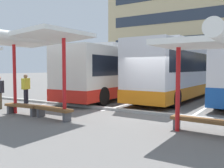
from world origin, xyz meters
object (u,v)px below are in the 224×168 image
Objects in this scene: coach_bus_0 at (122,73)px; coach_bus_1 at (181,71)px; waiting_passenger_2 at (26,87)px; waiting_shelter_1 at (32,40)px; bench_3 at (53,110)px; bench_4 at (201,122)px; bench_2 at (22,107)px.

coach_bus_1 reaches higher than coach_bus_0.
waiting_shelter_1 is at bearing -35.50° from waiting_passenger_2.
waiting_shelter_1 is 2.91m from bench_3.
waiting_passenger_2 reaches higher than bench_3.
waiting_passenger_2 is at bearing 172.03° from bench_4.
bench_3 is 1.00× the size of bench_4.
coach_bus_1 is at bearing 66.35° from bench_2.
waiting_passenger_2 is at bearing -114.06° from coach_bus_0.
bench_4 is 1.14× the size of waiting_passenger_2.
waiting_passenger_2 is at bearing -133.96° from coach_bus_1.
coach_bus_1 reaches higher than waiting_passenger_2.
bench_4 is at bearing 7.54° from bench_2.
waiting_shelter_1 is (-3.13, -9.38, 1.30)m from coach_bus_1.
coach_bus_0 reaches higher than bench_3.
coach_bus_0 is at bearing -168.81° from coach_bus_1.
bench_3 is 5.00m from waiting_passenger_2.
coach_bus_1 is 9.98m from waiting_shelter_1.
coach_bus_1 reaches higher than bench_2.
coach_bus_0 is 6.73m from waiting_passenger_2.
bench_4 is at bearing 10.26° from waiting_shelter_1.
coach_bus_0 is at bearing 101.35° from bench_3.
bench_2 is 7.23m from bench_4.
coach_bus_1 is at bearing 11.19° from coach_bus_0.
waiting_shelter_1 is at bearing -84.82° from coach_bus_0.
waiting_shelter_1 reaches higher than bench_3.
waiting_passenger_2 is (-2.61, 2.32, 0.61)m from bench_2.
coach_bus_0 is at bearing 95.18° from waiting_shelter_1.
bench_2 is at bearing 168.33° from waiting_shelter_1.
waiting_shelter_1 is 2.46× the size of bench_4.
waiting_passenger_2 is at bearing 152.74° from bench_3.
coach_bus_0 reaches higher than bench_4.
coach_bus_1 is at bearing 76.32° from bench_3.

